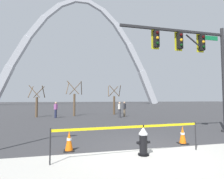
# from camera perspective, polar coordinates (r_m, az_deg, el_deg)

# --- Properties ---
(ground_plane) EXTENTS (240.00, 240.00, 0.00)m
(ground_plane) POSITION_cam_1_polar(r_m,az_deg,el_deg) (6.76, 10.65, -19.11)
(ground_plane) COLOR #333335
(fire_hydrant) EXTENTS (0.46, 0.48, 0.99)m
(fire_hydrant) POSITION_cam_1_polar(r_m,az_deg,el_deg) (5.96, 10.46, -16.66)
(fire_hydrant) COLOR black
(fire_hydrant) RESTS_ON ground
(caution_tape_barrier) EXTENTS (5.03, 0.37, 1.03)m
(caution_tape_barrier) POSITION_cam_1_polar(r_m,az_deg,el_deg) (5.71, 6.79, -14.88)
(caution_tape_barrier) COLOR #232326
(caution_tape_barrier) RESTS_ON ground
(traffic_cone_by_hydrant) EXTENTS (0.36, 0.36, 0.73)m
(traffic_cone_by_hydrant) POSITION_cam_1_polar(r_m,az_deg,el_deg) (7.90, 22.67, -13.93)
(traffic_cone_by_hydrant) COLOR black
(traffic_cone_by_hydrant) RESTS_ON ground
(traffic_cone_mid_sidewalk) EXTENTS (0.36, 0.36, 0.73)m
(traffic_cone_mid_sidewalk) POSITION_cam_1_polar(r_m,az_deg,el_deg) (6.54, -14.24, -16.38)
(traffic_cone_mid_sidewalk) COLOR black
(traffic_cone_mid_sidewalk) RESTS_ON ground
(traffic_signal_gantry) EXTENTS (6.42, 0.44, 6.00)m
(traffic_signal_gantry) POSITION_cam_1_polar(r_m,az_deg,el_deg) (10.74, 26.64, 10.06)
(traffic_signal_gantry) COLOR #232326
(traffic_signal_gantry) RESTS_ON ground
(monument_arch) EXTENTS (61.94, 2.47, 41.16)m
(monument_arch) POSITION_cam_1_polar(r_m,az_deg,el_deg) (66.96, -10.26, 11.15)
(monument_arch) COLOR #B2B5BC
(monument_arch) RESTS_ON ground
(tree_far_left) EXTENTS (1.53, 1.54, 3.28)m
(tree_far_left) POSITION_cam_1_polar(r_m,az_deg,el_deg) (19.26, -24.00, -4.21)
(tree_far_left) COLOR brown
(tree_far_left) RESTS_ON ground
(tree_left_mid) EXTENTS (1.78, 1.79, 3.85)m
(tree_left_mid) POSITION_cam_1_polar(r_m,az_deg,el_deg) (19.32, -12.57, -3.64)
(tree_left_mid) COLOR brown
(tree_left_mid) RESTS_ON ground
(tree_center_left) EXTENTS (1.64, 1.65, 3.52)m
(tree_center_left) POSITION_cam_1_polar(r_m,az_deg,el_deg) (20.71, 0.71, -4.10)
(tree_center_left) COLOR brown
(tree_center_left) RESTS_ON ground
(pedestrian_walking_left) EXTENTS (0.38, 0.38, 1.59)m
(pedestrian_walking_left) POSITION_cam_1_polar(r_m,az_deg,el_deg) (18.35, 4.19, -6.53)
(pedestrian_walking_left) COLOR brown
(pedestrian_walking_left) RESTS_ON ground
(pedestrian_standing_center) EXTENTS (0.38, 0.39, 1.59)m
(pedestrian_standing_center) POSITION_cam_1_polar(r_m,az_deg,el_deg) (17.94, -18.41, -6.44)
(pedestrian_standing_center) COLOR #232847
(pedestrian_standing_center) RESTS_ON ground
(pedestrian_walking_right) EXTENTS (0.37, 0.39, 1.59)m
(pedestrian_walking_right) POSITION_cam_1_polar(r_m,az_deg,el_deg) (17.35, 2.57, -6.72)
(pedestrian_walking_right) COLOR #38383D
(pedestrian_walking_right) RESTS_ON ground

